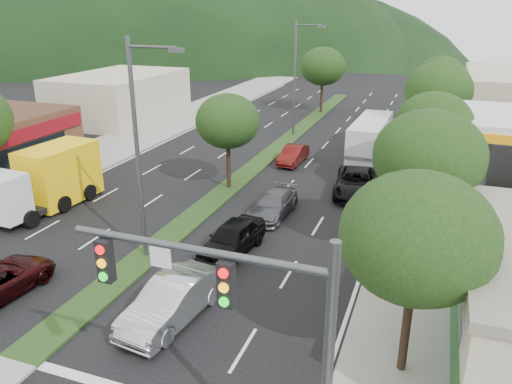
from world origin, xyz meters
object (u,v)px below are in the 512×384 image
at_px(sedan_silver, 172,300).
at_px(box_truck, 49,180).
at_px(tree_med_far, 323,66).
at_px(car_queue_a, 232,238).
at_px(traffic_signal, 256,330).
at_px(streetlight_near, 141,143).
at_px(tree_r_e, 440,77).
at_px(car_queue_c, 293,155).
at_px(streetlight_mid, 297,73).
at_px(car_queue_b, 273,204).
at_px(motorhome, 370,138).
at_px(tree_r_a, 417,237).
at_px(tree_med_near, 228,121).
at_px(car_queue_d, 356,183).
at_px(tree_r_b, 429,157).
at_px(tree_r_c, 434,124).
at_px(tree_r_d, 438,91).

xyz_separation_m(sedan_silver, box_truck, (-12.20, 7.51, 0.83)).
relative_size(tree_med_far, car_queue_a, 1.53).
xyz_separation_m(traffic_signal, streetlight_near, (-8.82, 9.54, 0.94)).
xyz_separation_m(tree_r_e, streetlight_near, (-11.79, -32.00, 0.69)).
bearing_deg(streetlight_near, sedan_silver, -49.08).
xyz_separation_m(streetlight_near, box_truck, (-8.75, 3.52, -3.93)).
bearing_deg(car_queue_c, streetlight_mid, 106.76).
distance_m(car_queue_b, motorhome, 13.62).
height_order(sedan_silver, car_queue_a, sedan_silver).
height_order(tree_med_far, car_queue_b, tree_med_far).
bearing_deg(tree_r_a, car_queue_c, 114.89).
bearing_deg(streetlight_mid, traffic_signal, -75.67).
height_order(tree_med_near, car_queue_d, tree_med_near).
relative_size(tree_r_b, car_queue_c, 1.73).
height_order(tree_r_c, tree_med_far, tree_med_far).
bearing_deg(sedan_silver, car_queue_c, 100.60).
bearing_deg(motorhome, car_queue_a, -100.37).
height_order(tree_r_e, sedan_silver, tree_r_e).
bearing_deg(motorhome, tree_r_b, -72.65).
xyz_separation_m(tree_r_b, streetlight_mid, (-11.79, 21.00, 0.55)).
height_order(tree_r_b, tree_r_d, tree_r_d).
relative_size(traffic_signal, motorhome, 0.87).
bearing_deg(streetlight_near, traffic_signal, -47.23).
bearing_deg(tree_r_b, car_queue_a, -165.08).
distance_m(traffic_signal, tree_r_b, 13.87).
xyz_separation_m(tree_med_near, box_truck, (-8.54, -6.48, -2.78)).
xyz_separation_m(tree_r_b, tree_med_far, (-12.00, 32.00, -0.03)).
bearing_deg(tree_r_c, car_queue_d, -176.92).
bearing_deg(tree_med_near, car_queue_a, -65.97).
distance_m(car_queue_a, car_queue_c, 15.06).
bearing_deg(car_queue_b, streetlight_near, -117.20).
bearing_deg(tree_r_e, car_queue_c, -122.35).
bearing_deg(tree_r_c, streetlight_mid, 132.22).
bearing_deg(tree_med_near, motorhome, 52.76).
distance_m(streetlight_mid, car_queue_a, 23.97).
height_order(tree_r_b, tree_med_far, tree_r_b).
relative_size(tree_med_near, car_queue_d, 1.09).
bearing_deg(traffic_signal, car_queue_c, 104.22).
relative_size(streetlight_near, car_queue_c, 2.50).
bearing_deg(tree_med_near, tree_r_b, -26.57).
xyz_separation_m(car_queue_c, box_truck, (-10.90, -13.25, 0.99)).
relative_size(tree_r_e, tree_med_far, 0.97).
xyz_separation_m(car_queue_c, motorhome, (5.18, 3.14, 0.96)).
bearing_deg(car_queue_b, streetlight_mid, 104.51).
xyz_separation_m(traffic_signal, motorhome, (-1.49, 29.45, -3.02)).
bearing_deg(tree_med_far, traffic_signal, -78.78).
distance_m(tree_med_near, tree_med_far, 26.01).
bearing_deg(car_queue_b, tree_r_a, -51.16).
height_order(tree_r_c, box_truck, tree_r_c).
bearing_deg(tree_r_c, tree_r_d, 90.00).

